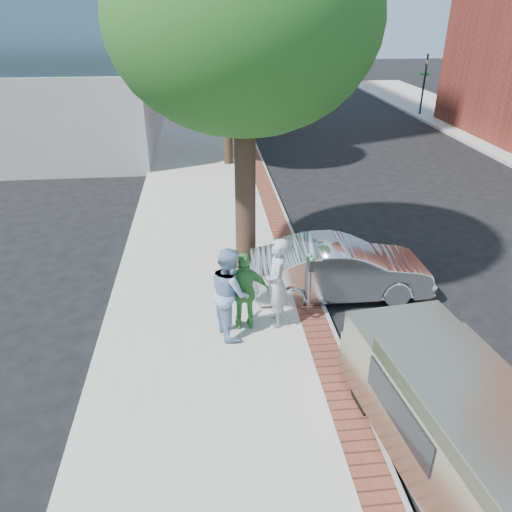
{
  "coord_description": "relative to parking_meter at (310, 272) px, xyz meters",
  "views": [
    {
      "loc": [
        -1.57,
        -9.86,
        6.47
      ],
      "look_at": [
        -0.47,
        0.56,
        1.2
      ],
      "focal_mm": 35.0,
      "sensor_mm": 36.0,
      "label": 1
    }
  ],
  "objects": [
    {
      "name": "bg_car",
      "position": [
        1.66,
        21.2,
        -0.47
      ],
      "size": [
        4.49,
        2.28,
        1.47
      ],
      "primitive_type": "imported",
      "rotation": [
        0.0,
        0.0,
        1.7
      ],
      "color": "black",
      "rests_on": "ground"
    },
    {
      "name": "sedan_silver",
      "position": [
        0.97,
        0.97,
        -0.49
      ],
      "size": [
        4.37,
        1.55,
        1.44
      ],
      "primitive_type": "imported",
      "rotation": [
        0.0,
        0.0,
        1.56
      ],
      "color": "silver",
      "rests_on": "ground"
    },
    {
      "name": "person_officer",
      "position": [
        -1.81,
        -0.57,
        -0.06
      ],
      "size": [
        0.98,
        1.13,
        1.99
      ],
      "primitive_type": "imported",
      "rotation": [
        0.0,
        0.0,
        1.83
      ],
      "color": "#7D9EC2",
      "rests_on": "sidewalk"
    },
    {
      "name": "sidewalk",
      "position": [
        -2.13,
        8.37,
        -1.13
      ],
      "size": [
        5.0,
        60.0,
        0.15
      ],
      "primitive_type": "cube",
      "color": "#9E9991",
      "rests_on": "ground"
    },
    {
      "name": "signal_near",
      "position": [
        0.27,
        22.37,
        1.05
      ],
      "size": [
        0.7,
        0.15,
        3.8
      ],
      "color": "black",
      "rests_on": "ground"
    },
    {
      "name": "office_base",
      "position": [
        -13.63,
        22.37,
        0.79
      ],
      "size": [
        18.2,
        22.2,
        4.0
      ],
      "primitive_type": "cube",
      "color": "gray",
      "rests_on": "ground"
    },
    {
      "name": "person_green",
      "position": [
        -1.48,
        -0.4,
        -0.17
      ],
      "size": [
        1.05,
        0.44,
        1.78
      ],
      "primitive_type": "imported",
      "rotation": [
        0.0,
        0.0,
        3.15
      ],
      "color": "#459443",
      "rests_on": "sidewalk"
    },
    {
      "name": "person_gray",
      "position": [
        -0.79,
        -0.32,
        -0.04
      ],
      "size": [
        0.57,
        0.8,
        2.03
      ],
      "primitive_type": "imported",
      "rotation": [
        0.0,
        0.0,
        -1.7
      ],
      "color": "#B0B0B5",
      "rests_on": "sidewalk"
    },
    {
      "name": "ground",
      "position": [
        -0.63,
        0.37,
        -1.21
      ],
      "size": [
        120.0,
        120.0,
        0.0
      ],
      "primitive_type": "plane",
      "color": "black",
      "rests_on": "ground"
    },
    {
      "name": "curb",
      "position": [
        0.42,
        8.37,
        -1.13
      ],
      "size": [
        0.1,
        60.0,
        0.15
      ],
      "primitive_type": "cube",
      "color": "gray",
      "rests_on": "ground"
    },
    {
      "name": "brick_strip",
      "position": [
        0.07,
        8.37,
        -1.05
      ],
      "size": [
        0.6,
        60.0,
        0.01
      ],
      "primitive_type": "cube",
      "color": "brown",
      "rests_on": "sidewalk"
    },
    {
      "name": "tree_near",
      "position": [
        -1.23,
        2.27,
        4.97
      ],
      "size": [
        6.0,
        6.0,
        8.51
      ],
      "color": "black",
      "rests_on": "sidewalk"
    },
    {
      "name": "parking_meter",
      "position": [
        0.0,
        0.0,
        0.0
      ],
      "size": [
        0.12,
        0.32,
        1.47
      ],
      "color": "gray",
      "rests_on": "sidewalk"
    },
    {
      "name": "tree_far",
      "position": [
        -1.13,
        12.37,
        4.09
      ],
      "size": [
        4.8,
        4.8,
        7.14
      ],
      "color": "black",
      "rests_on": "sidewalk"
    },
    {
      "name": "signal_far",
      "position": [
        11.87,
        22.37,
        1.05
      ],
      "size": [
        0.7,
        0.15,
        3.8
      ],
      "color": "black",
      "rests_on": "ground"
    },
    {
      "name": "van",
      "position": [
        1.31,
        -4.25,
        -0.24
      ],
      "size": [
        2.33,
        4.92,
        1.76
      ],
      "rotation": [
        0.0,
        0.0,
        0.11
      ],
      "color": "gray",
      "rests_on": "ground"
    }
  ]
}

